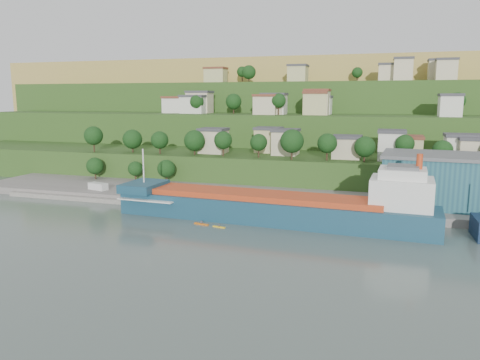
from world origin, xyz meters
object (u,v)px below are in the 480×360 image
at_px(warehouse, 447,180).
at_px(cargo_ship_near, 281,209).
at_px(caravan, 98,188).
at_px(kayak_orange, 201,223).

bearing_deg(warehouse, cargo_ship_near, -147.45).
bearing_deg(caravan, cargo_ship_near, 3.12).
distance_m(cargo_ship_near, warehouse, 42.96).
bearing_deg(cargo_ship_near, kayak_orange, -152.34).
bearing_deg(warehouse, caravan, -170.99).
relative_size(cargo_ship_near, warehouse, 2.32).
bearing_deg(cargo_ship_near, warehouse, 31.56).
xyz_separation_m(cargo_ship_near, caravan, (-57.00, 11.89, -0.46)).
height_order(caravan, kayak_orange, caravan).
relative_size(warehouse, caravan, 5.42).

